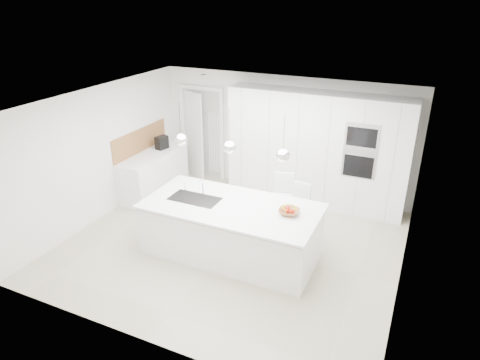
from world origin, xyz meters
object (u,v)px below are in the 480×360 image
at_px(espresso_machine, 162,143).
at_px(bar_stool_left, 281,205).
at_px(bar_stool_right, 298,214).
at_px(fruit_bowl, 289,212).
at_px(island_base, 230,232).

xyz_separation_m(espresso_machine, bar_stool_left, (3.04, -0.84, -0.48)).
bearing_deg(bar_stool_right, bar_stool_left, 171.10).
relative_size(fruit_bowl, espresso_machine, 1.13).
bearing_deg(fruit_bowl, bar_stool_right, 95.06).
height_order(bar_stool_left, bar_stool_right, bar_stool_left).
xyz_separation_m(island_base, espresso_machine, (-2.53, 1.83, 0.61)).
bearing_deg(island_base, bar_stool_left, 62.72).
relative_size(fruit_bowl, bar_stool_right, 0.31).
bearing_deg(bar_stool_left, bar_stool_right, -31.94).
xyz_separation_m(island_base, bar_stool_right, (0.87, 0.89, 0.10)).
xyz_separation_m(espresso_machine, bar_stool_right, (3.40, -0.94, -0.51)).
bearing_deg(espresso_machine, fruit_bowl, -13.26).
height_order(island_base, fruit_bowl, fruit_bowl).
distance_m(espresso_machine, bar_stool_right, 3.57).
bearing_deg(espresso_machine, bar_stool_left, -2.69).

